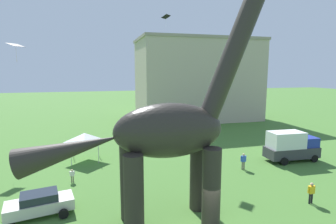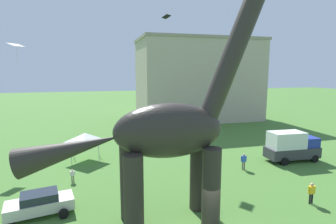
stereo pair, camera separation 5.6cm
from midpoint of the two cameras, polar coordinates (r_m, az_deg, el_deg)
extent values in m
cylinder|color=#2D2823|center=(19.06, 6.49, -13.01)|extent=(1.15, 1.15, 4.95)
cylinder|color=#2D2823|center=(17.21, 9.26, -15.54)|extent=(1.15, 1.15, 4.95)
cylinder|color=#2D2823|center=(17.98, -8.17, -14.42)|extent=(1.15, 1.15, 4.95)
cylinder|color=#2D2823|center=(16.00, -7.18, -17.43)|extent=(1.15, 1.15, 4.95)
ellipsoid|color=#2D2823|center=(16.32, 0.34, -3.90)|extent=(6.77, 2.92, 3.33)
cylinder|color=#2D2823|center=(17.70, 14.64, 14.18)|extent=(4.86, 1.25, 9.64)
cone|color=#2D2823|center=(16.01, -19.83, -7.48)|extent=(5.95, 1.67, 2.82)
cube|color=silver|center=(20.73, -25.42, -17.41)|extent=(4.47, 2.56, 0.72)
cube|color=#232B35|center=(20.47, -25.54, -15.85)|extent=(2.53, 1.98, 0.52)
cylinder|color=black|center=(21.45, -20.64, -17.28)|extent=(0.65, 0.34, 0.62)
cylinder|color=black|center=(19.87, -21.16, -19.49)|extent=(0.65, 0.34, 0.62)
cylinder|color=black|center=(22.00, -29.10, -17.16)|extent=(0.65, 0.34, 0.62)
cylinder|color=black|center=(20.46, -30.35, -19.26)|extent=(0.65, 0.34, 0.62)
cube|color=#38383D|center=(31.87, 24.82, -7.72)|extent=(5.68, 2.33, 1.10)
cube|color=navy|center=(32.81, 27.43, -5.55)|extent=(1.87, 2.00, 1.00)
cube|color=silver|center=(31.03, 23.87, -5.41)|extent=(3.66, 2.16, 1.70)
cylinder|color=black|center=(34.06, 26.26, -7.75)|extent=(0.81, 0.29, 0.80)
cylinder|color=black|center=(32.59, 28.71, -8.64)|extent=(0.81, 0.29, 0.80)
cylinder|color=black|center=(31.80, 21.19, -8.57)|extent=(0.81, 0.29, 0.80)
cylinder|color=black|center=(30.22, 23.56, -9.60)|extent=(0.81, 0.29, 0.80)
cylinder|color=#6B6056|center=(25.31, -19.65, -13.20)|extent=(0.10, 0.10, 0.57)
cylinder|color=#6B6056|center=(25.30, -19.32, -13.20)|extent=(0.10, 0.10, 0.57)
cube|color=silver|center=(25.13, -19.54, -12.16)|extent=(0.31, 0.19, 0.41)
sphere|color=tan|center=(25.03, -19.58, -11.53)|extent=(0.18, 0.18, 0.18)
cylinder|color=silver|center=(25.14, -19.96, -12.13)|extent=(0.08, 0.08, 0.39)
cylinder|color=silver|center=(25.11, -19.13, -12.11)|extent=(0.08, 0.08, 0.39)
cylinder|color=black|center=(22.79, 27.93, -15.94)|extent=(0.13, 0.13, 0.78)
cylinder|color=black|center=(22.92, 28.29, -15.83)|extent=(0.13, 0.13, 0.78)
cube|color=yellow|center=(22.60, 28.23, -14.33)|extent=(0.42, 0.26, 0.55)
sphere|color=tan|center=(22.45, 28.31, -13.39)|extent=(0.24, 0.24, 0.24)
cylinder|color=yellow|center=(22.43, 27.77, -14.40)|extent=(0.10, 0.10, 0.53)
cylinder|color=yellow|center=(22.75, 28.70, -14.14)|extent=(0.10, 0.10, 0.53)
cylinder|color=#2D3347|center=(28.30, 6.70, -10.13)|extent=(0.14, 0.14, 0.82)
cylinder|color=#2D3347|center=(28.37, 7.08, -10.08)|extent=(0.14, 0.14, 0.82)
cube|color=blue|center=(28.12, 6.92, -8.75)|extent=(0.45, 0.27, 0.58)
sphere|color=tan|center=(28.00, 6.93, -7.93)|extent=(0.26, 0.26, 0.26)
cylinder|color=blue|center=(28.02, 6.43, -8.74)|extent=(0.11, 0.11, 0.55)
cylinder|color=blue|center=(28.21, 7.41, -8.64)|extent=(0.11, 0.11, 0.55)
cylinder|color=#6B6056|center=(27.61, 15.59, -10.91)|extent=(0.13, 0.13, 0.80)
cylinder|color=#6B6056|center=(27.71, 15.94, -10.85)|extent=(0.13, 0.13, 0.80)
cube|color=blue|center=(27.44, 15.82, -9.54)|extent=(0.43, 0.27, 0.57)
sphere|color=tan|center=(27.32, 15.86, -8.72)|extent=(0.25, 0.25, 0.25)
cylinder|color=blue|center=(27.31, 15.37, -9.54)|extent=(0.11, 0.11, 0.54)
cylinder|color=blue|center=(27.56, 16.27, -9.42)|extent=(0.11, 0.11, 0.54)
cylinder|color=#B2B2B7|center=(31.72, -14.46, -7.07)|extent=(0.06, 0.06, 2.10)
cylinder|color=#B2B2B7|center=(29.12, -14.39, -8.48)|extent=(0.06, 0.06, 2.10)
cylinder|color=#B2B2B7|center=(31.82, -19.36, -7.24)|extent=(0.06, 0.06, 2.10)
cylinder|color=#B2B2B7|center=(29.24, -19.74, -8.66)|extent=(0.06, 0.06, 2.10)
pyramid|color=white|center=(30.06, -17.11, -5.09)|extent=(3.15, 3.15, 0.90)
cube|color=black|center=(35.40, -29.46, 12.27)|extent=(1.95, 2.07, 0.40)
cylinder|color=orange|center=(35.32, -29.33, 10.51)|extent=(0.01, 0.01, 1.67)
cube|color=black|center=(31.86, -0.29, 19.57)|extent=(1.23, 1.23, 0.35)
cylinder|color=white|center=(31.74, -0.29, 18.38)|extent=(0.01, 0.01, 1.03)
cube|color=#B7A893|center=(54.27, 6.35, 6.59)|extent=(22.97, 13.12, 15.19)
cube|color=gray|center=(54.56, 6.49, 14.85)|extent=(23.43, 13.39, 0.50)
camera|label=1|loc=(0.03, -89.91, 0.01)|focal=28.75mm
camera|label=2|loc=(0.03, 90.09, -0.01)|focal=28.75mm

